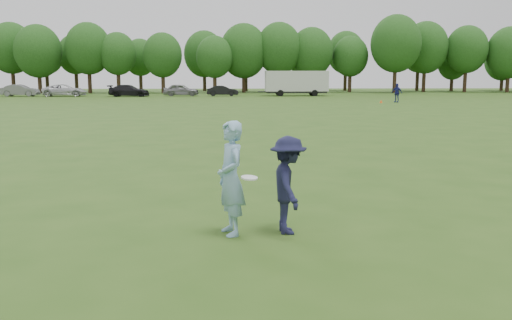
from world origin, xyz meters
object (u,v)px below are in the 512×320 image
object	(u,v)px
defender	(288,185)
car_c	(65,90)
car_d	(129,91)
field_cone	(381,101)
car_b	(20,90)
car_e	(181,90)
player_far_b	(397,93)
cargo_trailer	(296,82)
thrower	(231,178)
car_f	(223,91)

from	to	relation	value
defender	car_c	world-z (taller)	defender
car_d	field_cone	size ratio (longest dim) A/B	16.83
car_b	car_e	bearing A→B (deg)	-88.55
car_c	car_d	distance (m)	8.30
player_far_b	cargo_trailer	distance (m)	18.97
thrower	cargo_trailer	world-z (taller)	cargo_trailer
player_far_b	car_d	size ratio (longest dim) A/B	0.37
car_c	car_f	xyz separation A→B (m)	(19.91, -0.06, -0.09)
car_c	player_far_b	bearing A→B (deg)	-122.25
defender	player_far_b	bearing A→B (deg)	-22.97
car_e	player_far_b	bearing A→B (deg)	-127.60
car_d	car_f	distance (m)	11.75
field_cone	cargo_trailer	distance (m)	19.44
car_c	car_e	xyz separation A→B (m)	(14.58, 0.27, 0.02)
car_c	car_e	distance (m)	14.58
thrower	car_c	distance (m)	64.52
car_e	defender	bearing A→B (deg)	-173.28
car_b	car_d	xyz separation A→B (m)	(13.74, -1.22, -0.01)
car_f	cargo_trailer	world-z (taller)	cargo_trailer
car_d	car_b	bearing A→B (deg)	87.68
car_d	car_f	size ratio (longest dim) A/B	1.26
car_f	cargo_trailer	size ratio (longest dim) A/B	0.45
thrower	player_far_b	world-z (taller)	thrower
player_far_b	car_b	distance (m)	46.03
player_far_b	car_d	world-z (taller)	player_far_b
defender	cargo_trailer	size ratio (longest dim) A/B	0.18
car_e	car_b	bearing A→B (deg)	91.31
car_b	car_f	bearing A→B (deg)	-89.41
car_d	cargo_trailer	size ratio (longest dim) A/B	0.56
thrower	cargo_trailer	xyz separation A→B (m)	(9.36, 61.20, 0.82)
car_d	player_far_b	bearing A→B (deg)	-116.78
player_far_b	field_cone	bearing A→B (deg)	-105.66
car_b	field_cone	distance (m)	44.77
thrower	car_e	bearing A→B (deg)	167.52
player_far_b	car_b	size ratio (longest dim) A/B	0.41
car_c	car_f	bearing A→B (deg)	-97.14
car_e	car_f	bearing A→B (deg)	-92.77
player_far_b	defender	bearing A→B (deg)	-67.03
thrower	car_d	size ratio (longest dim) A/B	0.38
car_f	cargo_trailer	bearing A→B (deg)	-87.88
defender	car_d	xyz separation A→B (m)	(-12.81, 60.14, -0.09)
thrower	cargo_trailer	size ratio (longest dim) A/B	0.21
thrower	car_d	world-z (taller)	thrower
player_far_b	thrower	bearing A→B (deg)	-68.13
car_c	car_e	world-z (taller)	car_e
car_f	car_d	bearing A→B (deg)	97.82
thrower	car_b	size ratio (longest dim) A/B	0.42
thrower	car_d	xyz separation A→B (m)	(-11.85, 60.16, -0.22)
thrower	car_c	xyz separation A→B (m)	(-20.07, 61.32, -0.21)
field_cone	cargo_trailer	world-z (taller)	cargo_trailer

